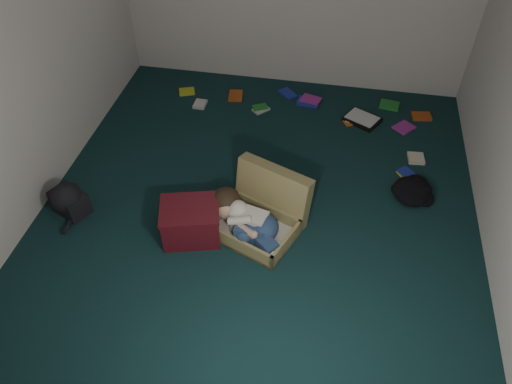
% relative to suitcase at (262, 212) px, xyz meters
% --- Properties ---
extents(floor, '(4.50, 4.50, 0.00)m').
position_rel_suitcase_xyz_m(floor, '(-0.06, 0.20, -0.16)').
color(floor, '#0F2B2C').
rests_on(floor, ground).
extents(wall_front, '(4.50, 0.00, 4.50)m').
position_rel_suitcase_xyz_m(wall_front, '(-0.06, -2.05, 1.14)').
color(wall_front, silver).
rests_on(wall_front, ground).
extents(wall_left, '(0.00, 4.50, 4.50)m').
position_rel_suitcase_xyz_m(wall_left, '(-2.06, 0.20, 1.14)').
color(wall_left, silver).
rests_on(wall_left, ground).
extents(suitcase, '(0.92, 0.91, 0.52)m').
position_rel_suitcase_xyz_m(suitcase, '(0.00, 0.00, 0.00)').
color(suitcase, '#948751').
rests_on(suitcase, floor).
extents(person, '(0.69, 0.57, 0.32)m').
position_rel_suitcase_xyz_m(person, '(-0.11, -0.15, 0.04)').
color(person, silver).
rests_on(person, suitcase).
extents(maroon_bin, '(0.59, 0.51, 0.34)m').
position_rel_suitcase_xyz_m(maroon_bin, '(-0.58, -0.24, 0.02)').
color(maroon_bin, '#501018').
rests_on(maroon_bin, floor).
extents(backpack, '(0.51, 0.47, 0.24)m').
position_rel_suitcase_xyz_m(backpack, '(-1.76, -0.16, -0.03)').
color(backpack, black).
rests_on(backpack, floor).
extents(clothing_pile, '(0.48, 0.44, 0.13)m').
position_rel_suitcase_xyz_m(clothing_pile, '(1.33, 0.63, -0.09)').
color(clothing_pile, black).
rests_on(clothing_pile, floor).
extents(paper_tray, '(0.46, 0.42, 0.05)m').
position_rel_suitcase_xyz_m(paper_tray, '(0.84, 1.76, -0.13)').
color(paper_tray, black).
rests_on(paper_tray, floor).
extents(book_scatter, '(3.00, 1.49, 0.02)m').
position_rel_suitcase_xyz_m(book_scatter, '(0.35, 1.76, -0.15)').
color(book_scatter, gold).
rests_on(book_scatter, floor).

